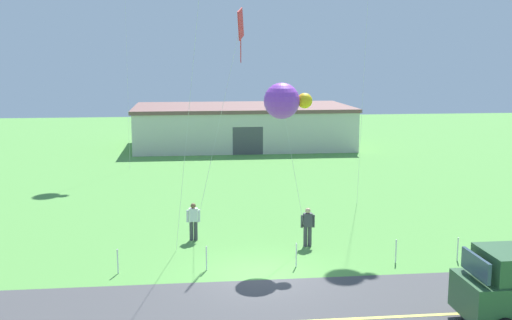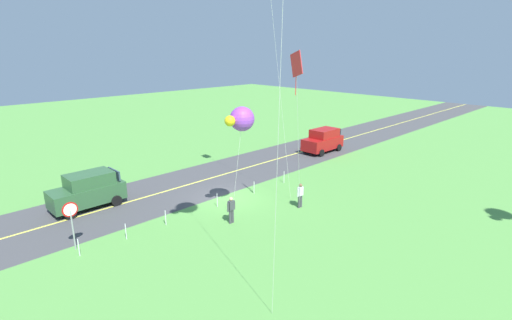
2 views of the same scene
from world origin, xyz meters
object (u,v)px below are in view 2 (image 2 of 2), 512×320
at_px(person_adult_near, 231,209).
at_px(person_adult_companion, 300,195).
at_px(car_parked_west_far, 323,140).
at_px(kite_red_low, 241,119).
at_px(kite_blue_mid, 296,67).
at_px(stop_sign, 71,217).
at_px(car_suv_foreground, 88,190).

bearing_deg(person_adult_near, person_adult_companion, 138.22).
distance_m(car_parked_west_far, kite_red_low, 17.30).
bearing_deg(person_adult_near, kite_blue_mid, 109.99).
relative_size(stop_sign, person_adult_companion, 1.60).
distance_m(car_parked_west_far, person_adult_companion, 14.08).
relative_size(stop_sign, kite_blue_mid, 0.26).
bearing_deg(person_adult_companion, car_suv_foreground, -176.64).
bearing_deg(car_suv_foreground, kite_red_low, 127.72).
height_order(car_suv_foreground, car_parked_west_far, same).
bearing_deg(car_parked_west_far, stop_sign, 5.87).
distance_m(car_suv_foreground, kite_blue_mid, 15.00).
height_order(car_suv_foreground, kite_blue_mid, kite_blue_mid).
bearing_deg(kite_blue_mid, kite_red_low, -62.17).
bearing_deg(stop_sign, person_adult_companion, 159.45).
bearing_deg(stop_sign, car_parked_west_far, -174.13).
bearing_deg(kite_blue_mid, car_parked_west_far, -150.09).
distance_m(stop_sign, kite_red_low, 10.07).
bearing_deg(car_parked_west_far, kite_red_low, 19.28).
bearing_deg(car_suv_foreground, kite_blue_mid, 125.38).
distance_m(car_suv_foreground, kite_red_low, 10.97).
relative_size(car_suv_foreground, kite_red_low, 0.66).
distance_m(car_suv_foreground, person_adult_companion, 13.42).
bearing_deg(person_adult_companion, stop_sign, -152.68).
height_order(person_adult_companion, kite_red_low, kite_red_low).
height_order(car_parked_west_far, person_adult_near, car_parked_west_far).
bearing_deg(kite_red_low, car_parked_west_far, -160.72).
relative_size(car_parked_west_far, person_adult_companion, 2.75).
relative_size(car_suv_foreground, kite_blue_mid, 0.45).
relative_size(car_parked_west_far, stop_sign, 1.72).
bearing_deg(car_parked_west_far, person_adult_near, 18.87).
bearing_deg(person_adult_companion, car_parked_west_far, 78.08).
bearing_deg(person_adult_companion, kite_blue_mid, -104.00).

